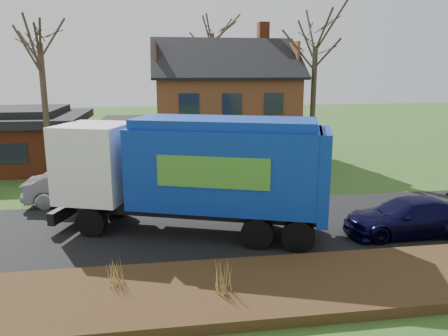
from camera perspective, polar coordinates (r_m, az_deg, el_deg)
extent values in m
plane|color=#2C511B|center=(17.25, 0.17, -7.69)|extent=(120.00, 120.00, 0.00)
cube|color=black|center=(17.24, 0.17, -7.66)|extent=(80.00, 7.00, 0.02)
cube|color=#312210|center=(12.42, 4.07, -15.44)|extent=(80.00, 3.50, 0.30)
cube|color=beige|center=(30.67, -0.15, 3.92)|extent=(9.00, 7.50, 2.70)
cube|color=#553018|center=(30.37, -0.15, 9.06)|extent=(9.00, 7.50, 2.80)
cube|color=brown|center=(31.97, 5.14, 17.01)|extent=(0.70, 0.90, 1.60)
cube|color=beige|center=(29.90, -11.86, 3.33)|extent=(3.50, 5.50, 2.60)
cube|color=black|center=(29.71, -11.98, 6.04)|extent=(3.90, 5.90, 0.24)
cube|color=brown|center=(30.85, -26.54, 2.73)|extent=(9.00, 7.50, 2.80)
cube|color=black|center=(30.64, -26.85, 5.77)|extent=(9.80, 8.20, 0.50)
cube|color=black|center=(30.60, -26.93, 6.61)|extent=(7.00, 6.00, 0.40)
cylinder|color=black|center=(16.85, -16.87, -6.74)|extent=(1.17, 0.73, 1.11)
cylinder|color=black|center=(18.76, -13.70, -4.57)|extent=(1.17, 0.73, 1.11)
cylinder|color=black|center=(15.10, 4.36, -8.50)|extent=(1.17, 0.73, 1.11)
cylinder|color=black|center=(17.20, 5.23, -5.83)|extent=(1.17, 0.73, 1.11)
cylinder|color=black|center=(15.02, 9.70, -8.76)|extent=(1.17, 0.73, 1.11)
cylinder|color=black|center=(17.14, 9.89, -6.05)|extent=(1.17, 0.73, 1.11)
cube|color=black|center=(16.43, -3.38, -5.41)|extent=(9.11, 4.30, 0.37)
cube|color=white|center=(17.41, -16.37, 0.78)|extent=(3.22, 3.35, 2.89)
cube|color=black|center=(17.95, -19.75, 1.42)|extent=(0.87, 2.25, 0.96)
cube|color=black|center=(18.51, -19.55, -5.09)|extent=(1.15, 2.61, 0.48)
cube|color=#0C2E94|center=(15.77, 0.12, 0.11)|extent=(7.25, 4.78, 2.89)
cube|color=#0C2E94|center=(15.51, 0.13, 5.91)|extent=(6.84, 4.37, 0.32)
cube|color=#0C2E94|center=(15.54, 12.83, -0.81)|extent=(1.27, 2.70, 3.10)
cube|color=#44882C|center=(14.48, -1.51, -0.60)|extent=(3.65, 1.33, 1.07)
cube|color=#44882C|center=(17.09, 0.45, 1.45)|extent=(3.65, 1.33, 1.07)
imported|color=#96979D|center=(20.94, -18.06, -2.32)|extent=(4.98, 1.87, 1.63)
imported|color=black|center=(17.64, 22.87, -5.89)|extent=(4.75, 1.95, 1.37)
cylinder|color=#433428|center=(24.60, -22.24, 6.30)|extent=(0.31, 0.31, 7.36)
cylinder|color=#3E3425|center=(28.79, 11.53, 7.88)|extent=(0.34, 0.34, 7.46)
cylinder|color=#413527|center=(38.46, -1.51, 10.44)|extent=(0.34, 0.34, 9.06)
cone|color=tan|center=(12.52, -14.20, -12.73)|extent=(0.04, 0.04, 0.82)
cone|color=tan|center=(12.54, -14.84, -12.74)|extent=(0.04, 0.04, 0.82)
cone|color=tan|center=(12.51, -13.57, -12.72)|extent=(0.04, 0.04, 0.82)
cone|color=tan|center=(12.62, -14.16, -12.52)|extent=(0.04, 0.04, 0.82)
cone|color=tan|center=(12.42, -14.25, -12.94)|extent=(0.04, 0.04, 0.82)
cone|color=#9F8C46|center=(11.75, -0.02, -13.82)|extent=(0.04, 0.04, 0.91)
cone|color=#9F8C46|center=(11.73, -0.73, -13.86)|extent=(0.04, 0.04, 0.91)
cone|color=#9F8C46|center=(11.77, 0.70, -13.77)|extent=(0.04, 0.04, 0.91)
cone|color=#9F8C46|center=(11.85, -0.10, -13.57)|extent=(0.04, 0.04, 0.91)
cone|color=#9F8C46|center=(11.65, 0.07, -14.07)|extent=(0.04, 0.04, 0.91)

